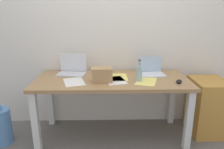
{
  "coord_description": "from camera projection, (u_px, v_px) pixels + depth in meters",
  "views": [
    {
      "loc": [
        -0.05,
        -2.33,
        1.49
      ],
      "look_at": [
        0.0,
        0.0,
        0.79
      ],
      "focal_mm": 34.14,
      "sensor_mm": 36.0,
      "label": 1
    }
  ],
  "objects": [
    {
      "name": "paper_sheet_front_right",
      "position": [
        146.0,
        81.0,
        2.35
      ],
      "size": [
        0.29,
        0.35,
        0.0
      ],
      "primitive_type": "cube",
      "rotation": [
        0.0,
        0.0,
        -0.31
      ],
      "color": "#F4E06B",
      "rests_on": "desk"
    },
    {
      "name": "paper_sheet_near_back",
      "position": [
        118.0,
        77.0,
        2.5
      ],
      "size": [
        0.21,
        0.3,
        0.0
      ],
      "primitive_type": "cube",
      "rotation": [
        0.0,
        0.0,
        0.01
      ],
      "color": "#F4E06B",
      "rests_on": "desk"
    },
    {
      "name": "paper_sheet_center",
      "position": [
        115.0,
        80.0,
        2.38
      ],
      "size": [
        0.28,
        0.34,
        0.0
      ],
      "primitive_type": "cube",
      "rotation": [
        0.0,
        0.0,
        0.25
      ],
      "color": "white",
      "rests_on": "desk"
    },
    {
      "name": "desk",
      "position": [
        112.0,
        87.0,
        2.48
      ],
      "size": [
        1.76,
        0.73,
        0.74
      ],
      "color": "#A37A4C",
      "rests_on": "ground"
    },
    {
      "name": "paper_sheet_front_left",
      "position": [
        74.0,
        82.0,
        2.34
      ],
      "size": [
        0.29,
        0.35,
        0.0
      ],
      "primitive_type": "cube",
      "rotation": [
        0.0,
        0.0,
        0.3
      ],
      "color": "white",
      "rests_on": "desk"
    },
    {
      "name": "beer_bottle",
      "position": [
        139.0,
        73.0,
        2.34
      ],
      "size": [
        0.06,
        0.06,
        0.24
      ],
      "color": "#99B7C1",
      "rests_on": "desk"
    },
    {
      "name": "cardboard_box",
      "position": [
        102.0,
        75.0,
        2.32
      ],
      "size": [
        0.23,
        0.16,
        0.16
      ],
      "primitive_type": "cube",
      "rotation": [
        0.0,
        0.0,
        0.04
      ],
      "color": "tan",
      "rests_on": "desk"
    },
    {
      "name": "ground_plane",
      "position": [
        112.0,
        135.0,
        2.66
      ],
      "size": [
        8.0,
        8.0,
        0.0
      ],
      "primitive_type": "plane",
      "color": "slate"
    },
    {
      "name": "laptop_right",
      "position": [
        151.0,
        71.0,
        2.6
      ],
      "size": [
        0.31,
        0.25,
        0.21
      ],
      "color": "silver",
      "rests_on": "desk"
    },
    {
      "name": "filing_cabinet",
      "position": [
        207.0,
        107.0,
        2.65
      ],
      "size": [
        0.4,
        0.48,
        0.69
      ],
      "primitive_type": "cube",
      "color": "#C68938",
      "rests_on": "ground"
    },
    {
      "name": "water_cooler_jug",
      "position": [
        1.0,
        126.0,
        2.46
      ],
      "size": [
        0.25,
        0.25,
        0.47
      ],
      "color": "#598CC6",
      "rests_on": "ground"
    },
    {
      "name": "laptop_left",
      "position": [
        72.0,
        70.0,
        2.61
      ],
      "size": [
        0.36,
        0.25,
        0.24
      ],
      "color": "silver",
      "rests_on": "desk"
    },
    {
      "name": "back_wall",
      "position": [
        111.0,
        26.0,
        2.69
      ],
      "size": [
        5.2,
        0.08,
        2.6
      ],
      "primitive_type": "cube",
      "color": "silver",
      "rests_on": "ground"
    },
    {
      "name": "computer_mouse",
      "position": [
        179.0,
        81.0,
        2.3
      ],
      "size": [
        0.1,
        0.12,
        0.03
      ],
      "primitive_type": "ellipsoid",
      "rotation": [
        0.0,
        0.0,
        -0.45
      ],
      "color": "black",
      "rests_on": "desk"
    }
  ]
}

